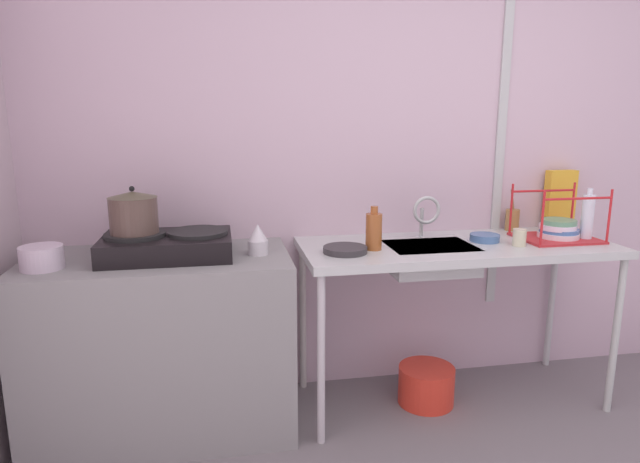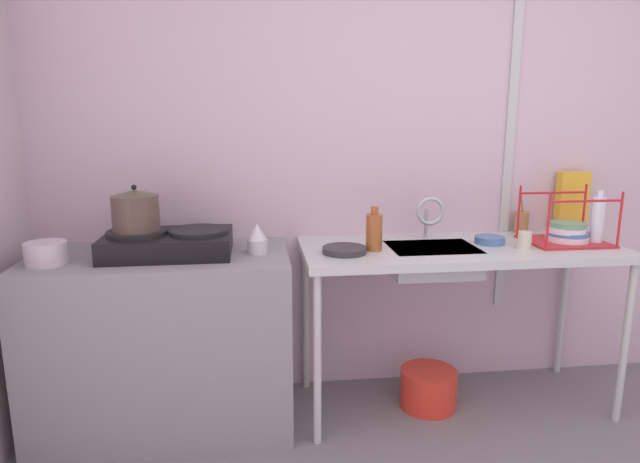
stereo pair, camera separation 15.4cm
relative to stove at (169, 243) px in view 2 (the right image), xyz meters
The scene contains 19 objects.
wall_back 1.60m from the stove, 13.48° to the left, with size 5.17×0.10×2.76m, color beige.
wall_metal_strip 1.88m from the stove, ahead, with size 0.05×0.01×2.21m, color #BBC0BC.
counter_concrete 0.48m from the stove, behind, with size 1.17×0.61×0.84m, color gray.
counter_sink 1.40m from the stove, ahead, with size 1.56×0.61×0.84m.
stove is the anchor object (origin of this frame).
pot_on_left_burner 0.20m from the stove, behind, with size 0.21×0.21×0.21m.
pot_beside_stove 0.51m from the stove, 167.24° to the right, with size 0.17×0.17×0.10m.
percolator 0.41m from the stove, ahead, with size 0.09×0.09×0.14m.
sink_basin 1.25m from the stove, ahead, with size 0.42×0.32×0.13m, color #BBC0BC.
faucet 1.28m from the stove, ahead, with size 0.15×0.08×0.23m.
frying_pan 0.81m from the stove, ahead, with size 0.21×0.21×0.03m, color #322E31.
dish_rack 1.94m from the stove, ahead, with size 0.38×0.31×0.27m.
cup_by_rack 1.67m from the stove, ahead, with size 0.06×0.06×0.08m, color beige.
small_bowl_on_drainboard 1.55m from the stove, ahead, with size 0.15×0.15×0.04m, color #496EA1.
bottle_by_sink 0.95m from the stove, ahead, with size 0.08×0.08×0.21m.
bottle_by_rack 2.07m from the stove, ahead, with size 0.06×0.06×0.27m.
cereal_box 2.13m from the stove, ahead, with size 0.17×0.06×0.33m, color gold.
utensil_jar 1.85m from the stove, ahead, with size 0.07×0.07×0.23m.
bucket_on_floor 1.49m from the stove, ahead, with size 0.29×0.29×0.20m, color red.
Camera 2 is at (-1.09, -0.94, 1.46)m, focal length 30.36 mm.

